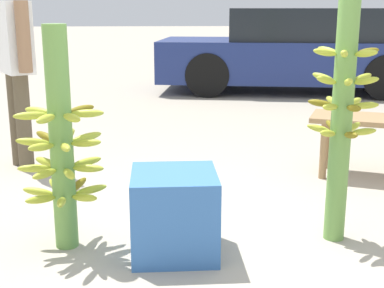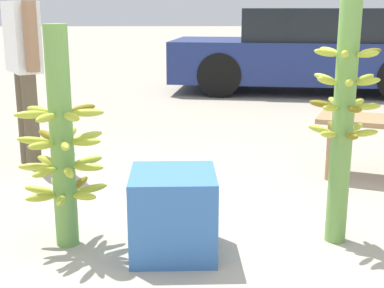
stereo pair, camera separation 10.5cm
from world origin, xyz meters
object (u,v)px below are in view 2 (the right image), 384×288
Objects in this scene: produce_crate at (173,213)px; banana_stalk_left at (62,144)px; parked_car at (308,51)px; banana_stalk_center at (344,113)px; vendor_person at (23,53)px.

banana_stalk_left is at bearing 168.35° from produce_crate.
parked_car is (2.85, 5.92, 0.05)m from banana_stalk_left.
banana_stalk_center reaches higher than parked_car.
produce_crate is (-0.97, -0.13, -0.54)m from banana_stalk_center.
banana_stalk_left is 0.76× the size of vendor_person.
banana_stalk_center is at bearing 7.59° from produce_crate.
banana_stalk_left is 1.82m from vendor_person.
banana_stalk_center is 1.12m from produce_crate.
banana_stalk_center is 6.05m from parked_car.
vendor_person is 2.32m from produce_crate.
banana_stalk_left reaches higher than produce_crate.
parked_car is at bearing 111.10° from vendor_person.
parked_car reaches higher than produce_crate.
vendor_person is 0.36× the size of parked_car.
banana_stalk_left is at bearing -8.46° from vendor_person.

